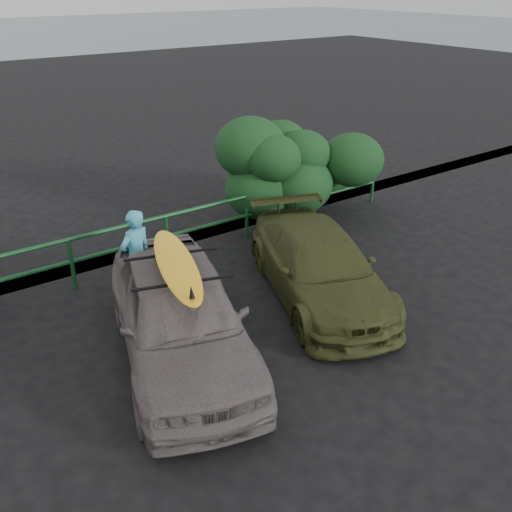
{
  "coord_description": "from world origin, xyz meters",
  "views": [
    {
      "loc": [
        -3.71,
        -4.8,
        5.36
      ],
      "look_at": [
        1.24,
        2.16,
        1.17
      ],
      "focal_mm": 40.0,
      "sensor_mm": 36.0,
      "label": 1
    }
  ],
  "objects": [
    {
      "name": "ground",
      "position": [
        0.0,
        0.0,
        0.0
      ],
      "size": [
        80.0,
        80.0,
        0.0
      ],
      "primitive_type": "plane",
      "color": "black"
    },
    {
      "name": "surfboard",
      "position": [
        -0.41,
        1.82,
        1.64
      ],
      "size": [
        1.28,
        2.6,
        0.08
      ],
      "primitive_type": "ellipsoid",
      "rotation": [
        0.0,
        0.0,
        -0.31
      ],
      "color": "yellow",
      "rests_on": "roof_rack"
    },
    {
      "name": "olive_vehicle",
      "position": [
        2.57,
        2.05,
        0.63
      ],
      "size": [
        3.19,
        4.69,
        1.26
      ],
      "primitive_type": "imported",
      "rotation": [
        0.0,
        0.0,
        -0.36
      ],
      "color": "#3E421D",
      "rests_on": "ground"
    },
    {
      "name": "roof_rack",
      "position": [
        -0.41,
        1.82,
        1.58
      ],
      "size": [
        1.65,
        1.38,
        0.05
      ],
      "primitive_type": null,
      "rotation": [
        0.0,
        0.0,
        -0.31
      ],
      "color": "black",
      "rests_on": "sedan"
    },
    {
      "name": "guardrail",
      "position": [
        0.0,
        5.0,
        0.52
      ],
      "size": [
        14.0,
        0.08,
        1.04
      ],
      "primitive_type": null,
      "color": "#164F24",
      "rests_on": "ground"
    },
    {
      "name": "man",
      "position": [
        -0.18,
        3.84,
        0.89
      ],
      "size": [
        0.73,
        0.57,
        1.77
      ],
      "primitive_type": "imported",
      "rotation": [
        0.0,
        0.0,
        3.4
      ],
      "color": "#43AFCB",
      "rests_on": "ground"
    },
    {
      "name": "shrub_right",
      "position": [
        5.0,
        5.5,
        1.25
      ],
      "size": [
        3.2,
        2.4,
        2.49
      ],
      "primitive_type": null,
      "color": "#18411B",
      "rests_on": "ground"
    },
    {
      "name": "sedan",
      "position": [
        -0.41,
        1.82,
        0.78
      ],
      "size": [
        3.14,
        4.92,
        1.56
      ],
      "primitive_type": "imported",
      "rotation": [
        0.0,
        0.0,
        -0.31
      ],
      "color": "#6B615F",
      "rests_on": "ground"
    }
  ]
}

